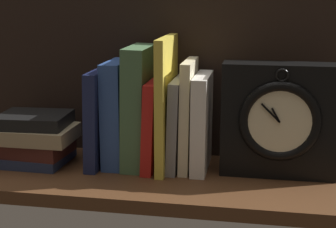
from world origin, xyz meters
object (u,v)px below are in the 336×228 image
(book_navy_bierce, at_px, (101,116))
(book_blue_modern, at_px, (118,113))
(book_stack_side, at_px, (33,139))
(book_green_romantic, at_px, (139,107))
(book_red_requiem, at_px, (156,123))
(book_gray_chess, at_px, (177,123))
(book_yellow_seinlanguage, at_px, (167,103))
(book_cream_twain, at_px, (188,115))
(book_white_catcher, at_px, (202,122))
(framed_clock, at_px, (279,120))

(book_navy_bierce, bearing_deg, book_blue_modern, 0.00)
(book_stack_side, bearing_deg, book_green_romantic, 8.03)
(book_red_requiem, bearing_deg, book_gray_chess, 0.00)
(book_yellow_seinlanguage, xyz_separation_m, book_gray_chess, (0.02, 0.00, -0.04))
(book_gray_chess, distance_m, book_cream_twain, 0.03)
(book_green_romantic, height_order, book_gray_chess, book_green_romantic)
(book_blue_modern, height_order, book_stack_side, book_blue_modern)
(book_white_catcher, bearing_deg, framed_clock, -5.56)
(framed_clock, bearing_deg, book_navy_bierce, 177.67)
(book_stack_side, bearing_deg, book_cream_twain, 5.50)
(book_blue_modern, relative_size, book_red_requiem, 1.19)
(book_navy_bierce, xyz_separation_m, book_yellow_seinlanguage, (0.13, 0.00, 0.03))
(book_gray_chess, bearing_deg, book_cream_twain, 0.00)
(book_green_romantic, relative_size, book_yellow_seinlanguage, 0.93)
(book_yellow_seinlanguage, height_order, book_gray_chess, book_yellow_seinlanguage)
(book_yellow_seinlanguage, relative_size, book_gray_chess, 1.45)
(book_stack_side, bearing_deg, framed_clock, 1.87)
(book_navy_bierce, height_order, book_stack_side, book_navy_bierce)
(book_navy_bierce, xyz_separation_m, book_cream_twain, (0.18, 0.00, 0.01))
(book_green_romantic, xyz_separation_m, book_red_requiem, (0.03, 0.00, -0.03))
(book_cream_twain, bearing_deg, book_blue_modern, 180.00)
(book_gray_chess, xyz_separation_m, book_cream_twain, (0.02, 0.00, 0.02))
(book_red_requiem, bearing_deg, book_green_romantic, 180.00)
(book_red_requiem, bearing_deg, book_blue_modern, 180.00)
(book_green_romantic, height_order, book_white_catcher, book_green_romantic)
(book_navy_bierce, bearing_deg, book_yellow_seinlanguage, 0.00)
(book_cream_twain, bearing_deg, book_white_catcher, 0.00)
(framed_clock, bearing_deg, book_gray_chess, 175.82)
(book_gray_chess, bearing_deg, book_blue_modern, 180.00)
(book_stack_side, bearing_deg, book_blue_modern, 10.04)
(book_green_romantic, relative_size, framed_clock, 1.12)
(book_green_romantic, distance_m, book_yellow_seinlanguage, 0.06)
(book_yellow_seinlanguage, bearing_deg, book_red_requiem, 180.00)
(book_blue_modern, bearing_deg, book_white_catcher, 0.00)
(book_white_catcher, bearing_deg, book_navy_bierce, 180.00)
(book_gray_chess, xyz_separation_m, book_white_catcher, (0.05, 0.00, 0.00))
(book_yellow_seinlanguage, height_order, book_cream_twain, book_yellow_seinlanguage)
(book_green_romantic, height_order, book_cream_twain, book_green_romantic)
(book_cream_twain, xyz_separation_m, framed_clock, (0.17, -0.01, 0.00))
(book_cream_twain, relative_size, framed_clock, 1.00)
(book_green_romantic, bearing_deg, book_navy_bierce, 180.00)
(book_red_requiem, relative_size, book_gray_chess, 0.99)
(book_gray_chess, distance_m, book_stack_side, 0.29)
(book_navy_bierce, bearing_deg, book_green_romantic, 0.00)
(book_red_requiem, height_order, book_cream_twain, book_cream_twain)
(book_blue_modern, height_order, book_white_catcher, book_blue_modern)
(book_yellow_seinlanguage, height_order, book_stack_side, book_yellow_seinlanguage)
(book_stack_side, bearing_deg, book_yellow_seinlanguage, 6.37)
(book_gray_chess, relative_size, framed_clock, 0.83)
(book_stack_side, bearing_deg, book_gray_chess, 5.91)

